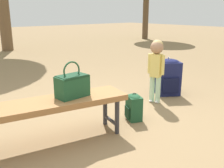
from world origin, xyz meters
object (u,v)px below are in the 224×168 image
backpack_small (134,106)px  park_bench (48,107)px  handbag (72,85)px  child_standing (156,61)px  backpack_large (168,76)px

backpack_small → park_bench: bearing=173.1°
park_bench → handbag: bearing=-8.5°
child_standing → backpack_large: (0.44, 0.11, -0.30)m
park_bench → child_standing: bearing=4.1°
park_bench → backpack_small: size_ratio=4.76×
child_standing → backpack_large: size_ratio=1.49×
backpack_large → backpack_small: (-1.12, -0.37, -0.13)m
park_bench → backpack_small: bearing=-6.9°
park_bench → backpack_small: park_bench is taller
handbag → backpack_small: (0.80, -0.09, -0.40)m
backpack_small → child_standing: bearing=20.3°
handbag → backpack_small: bearing=-6.3°
handbag → child_standing: child_standing is taller
handbag → backpack_small: handbag is taller
handbag → backpack_large: size_ratio=0.60×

